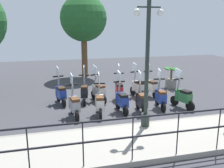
% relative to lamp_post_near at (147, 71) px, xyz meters
% --- Properties ---
extents(ground_plane, '(28.00, 28.00, 0.00)m').
position_rel_lamp_post_near_xyz_m(ground_plane, '(2.40, -0.10, -1.87)').
color(ground_plane, '#38383D').
extents(promenade_walkway, '(2.20, 20.00, 0.15)m').
position_rel_lamp_post_near_xyz_m(promenade_walkway, '(-0.75, -0.10, -1.80)').
color(promenade_walkway, gray).
rests_on(promenade_walkway, ground_plane).
extents(fence_railing, '(0.04, 16.03, 1.07)m').
position_rel_lamp_post_near_xyz_m(fence_railing, '(-1.80, -0.10, -0.98)').
color(fence_railing, black).
rests_on(fence_railing, promenade_walkway).
extents(lamp_post_near, '(0.26, 0.90, 3.92)m').
position_rel_lamp_post_near_xyz_m(lamp_post_near, '(0.00, 0.00, 0.00)').
color(lamp_post_near, '#232D28').
rests_on(lamp_post_near, promenade_walkway).
extents(tree_distant, '(2.76, 2.76, 4.95)m').
position_rel_lamp_post_near_xyz_m(tree_distant, '(8.44, 0.64, 1.66)').
color(tree_distant, brown).
rests_on(tree_distant, ground_plane).
extents(potted_palm, '(1.06, 0.66, 1.05)m').
position_rel_lamp_post_near_xyz_m(potted_palm, '(4.63, -3.28, -1.43)').
color(potted_palm, slate).
rests_on(potted_palm, ground_plane).
extents(scooter_near_0, '(1.20, 0.53, 1.54)m').
position_rel_lamp_post_near_xyz_m(scooter_near_0, '(1.57, -2.19, -1.39)').
color(scooter_near_0, black).
rests_on(scooter_near_0, ground_plane).
extents(scooter_near_1, '(1.23, 0.46, 1.54)m').
position_rel_lamp_post_near_xyz_m(scooter_near_1, '(1.75, -1.33, -1.39)').
color(scooter_near_1, black).
rests_on(scooter_near_1, ground_plane).
extents(scooter_near_2, '(1.23, 0.44, 1.54)m').
position_rel_lamp_post_near_xyz_m(scooter_near_2, '(1.49, -0.44, -1.39)').
color(scooter_near_2, black).
rests_on(scooter_near_2, ground_plane).
extents(scooter_near_3, '(1.23, 0.44, 1.54)m').
position_rel_lamp_post_near_xyz_m(scooter_near_3, '(1.71, 0.25, -1.39)').
color(scooter_near_3, black).
rests_on(scooter_near_3, ground_plane).
extents(scooter_near_4, '(1.23, 0.45, 1.54)m').
position_rel_lamp_post_near_xyz_m(scooter_near_4, '(1.60, 1.11, -1.39)').
color(scooter_near_4, black).
rests_on(scooter_near_4, ground_plane).
extents(scooter_near_5, '(1.23, 0.44, 1.54)m').
position_rel_lamp_post_near_xyz_m(scooter_near_5, '(1.63, 2.02, -1.39)').
color(scooter_near_5, black).
rests_on(scooter_near_5, ground_plane).
extents(scooter_far_0, '(1.23, 0.47, 1.54)m').
position_rel_lamp_post_near_xyz_m(scooter_far_0, '(3.36, -1.61, -1.39)').
color(scooter_far_0, black).
rests_on(scooter_far_0, ground_plane).
extents(scooter_far_1, '(1.22, 0.49, 1.54)m').
position_rel_lamp_post_near_xyz_m(scooter_far_1, '(3.42, -1.01, -1.39)').
color(scooter_far_1, black).
rests_on(scooter_far_1, ground_plane).
extents(scooter_far_2, '(1.22, 0.48, 1.54)m').
position_rel_lamp_post_near_xyz_m(scooter_far_2, '(3.28, -0.10, -1.39)').
color(scooter_far_2, black).
rests_on(scooter_far_2, ground_plane).
extents(scooter_far_3, '(1.20, 0.55, 1.54)m').
position_rel_lamp_post_near_xyz_m(scooter_far_3, '(3.22, 0.83, -1.39)').
color(scooter_far_3, black).
rests_on(scooter_far_3, ground_plane).
extents(scooter_far_4, '(1.23, 0.47, 1.54)m').
position_rel_lamp_post_near_xyz_m(scooter_far_4, '(3.24, 1.43, -1.39)').
color(scooter_far_4, black).
rests_on(scooter_far_4, ground_plane).
extents(scooter_far_5, '(1.22, 0.49, 1.54)m').
position_rel_lamp_post_near_xyz_m(scooter_far_5, '(3.28, 2.40, -1.39)').
color(scooter_far_5, black).
rests_on(scooter_far_5, ground_plane).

